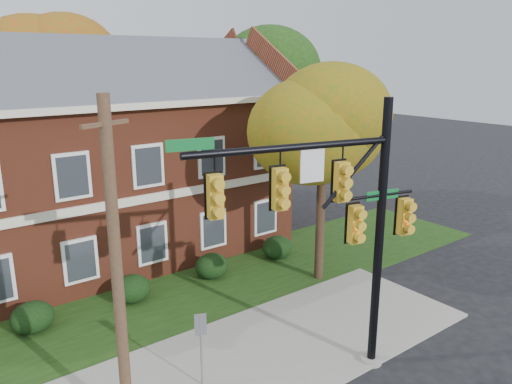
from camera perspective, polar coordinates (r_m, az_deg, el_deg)
ground at (r=15.62m, az=3.96°, el=-19.39°), size 120.00×120.00×0.00m
sidewalk at (r=16.23m, az=1.54°, el=-17.72°), size 14.00×5.00×0.08m
grass_strip at (r=19.87m, az=-7.69°, el=-11.40°), size 30.00×6.00×0.04m
apartment_building at (r=22.88m, az=-19.99°, el=4.47°), size 18.80×8.80×9.74m
hedge_left at (r=18.57m, az=-24.18°, el=-12.94°), size 1.40×1.26×1.05m
hedge_center at (r=19.45m, az=-14.00°, el=-10.69°), size 1.40×1.26×1.05m
hedge_right at (r=20.90m, az=-5.09°, el=-8.42°), size 1.40×1.26×1.05m
hedge_far_right at (r=22.79m, az=2.42°, el=-6.33°), size 1.40×1.26×1.05m
tree_near_right at (r=19.42m, az=8.52°, el=8.50°), size 4.50×4.25×8.58m
tree_right_rear at (r=28.70m, az=1.44°, el=13.62°), size 6.30×5.95×10.62m
tree_far_rear at (r=30.47m, az=-22.81°, el=13.93°), size 6.84×6.46×11.52m
traffic_signal at (r=13.31m, az=9.36°, el=-2.42°), size 6.90×1.73×7.85m
utility_pole at (r=11.77m, az=-15.60°, el=-9.03°), size 1.21×0.56×8.14m
sign_post at (r=14.08m, az=-6.32°, el=-16.27°), size 0.31×0.17×2.24m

